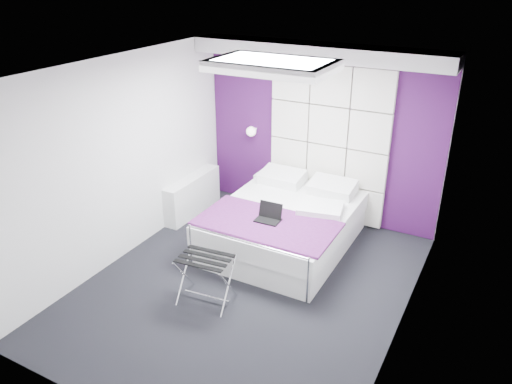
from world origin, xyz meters
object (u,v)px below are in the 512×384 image
Objects in this scene: wall_lamp at (252,131)px; bed at (284,225)px; laptop at (269,216)px; radiator at (193,195)px; nightstand at (272,176)px; luggage_rack at (206,279)px.

bed is (1.03, -0.98, -0.91)m from wall_lamp.
laptop is (-0.01, -0.45, 0.34)m from bed.
radiator is at bearing 172.58° from bed.
wall_lamp is at bearing 173.75° from nightstand.
radiator is 3.86× the size of laptop.
luggage_rack is at bearing -104.05° from laptop.
bed is 4.62× the size of nightstand.
wall_lamp is 1.84m from laptop.
nightstand is at bearing 125.28° from bed.
laptop reaches higher than bed.
luggage_rack is (1.42, -1.78, -0.01)m from radiator.
nightstand is 1.48× the size of laptop.
radiator is 1.26m from nightstand.
radiator is 2.04× the size of luggage_rack.
laptop is at bearing -21.80° from radiator.
laptop is at bearing -54.36° from wall_lamp.
laptop is at bearing -64.65° from nightstand.
radiator is at bearing -144.39° from nightstand.
bed reaches higher than nightstand.
wall_lamp is at bearing 100.99° from luggage_rack.
wall_lamp is 0.75m from nightstand.
luggage_rack is (0.78, -2.54, -0.93)m from wall_lamp.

